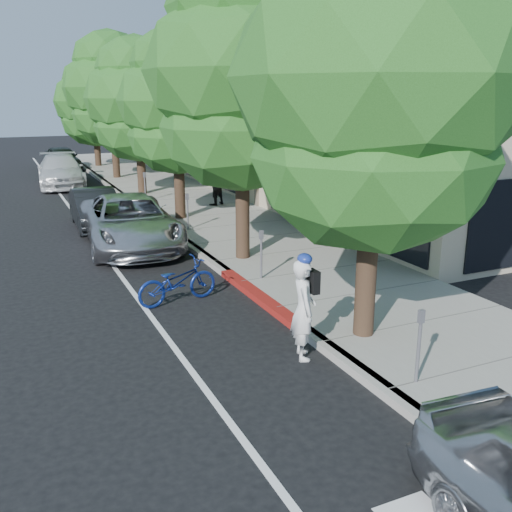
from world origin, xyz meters
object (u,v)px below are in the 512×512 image
street_tree_2 (176,103)px  pedestrian (214,184)px  dark_suv_far (62,158)px  street_tree_5 (94,102)px  street_tree_4 (111,90)px  white_pickup (61,171)px  street_tree_0 (377,84)px  bicycle (177,282)px  street_tree_3 (138,100)px  silver_suv (130,222)px  street_tree_1 (242,75)px  cyclist (304,309)px  dark_sedan (95,209)px

street_tree_2 → pedestrian: 4.35m
street_tree_2 → dark_suv_far: bearing=97.1°
street_tree_5 → dark_suv_far: size_ratio=1.62×
street_tree_4 → white_pickup: (-3.10, -1.04, -4.10)m
street_tree_5 → white_pickup: (-3.10, -7.04, -3.36)m
street_tree_0 → bicycle: 6.23m
street_tree_3 → silver_suv: size_ratio=1.25×
street_tree_1 → white_pickup: bearing=100.4°
street_tree_3 → dark_suv_far: 12.75m
street_tree_2 → cyclist: 12.70m
street_tree_1 → dark_sedan: size_ratio=1.99×
street_tree_0 → street_tree_3: 18.01m
street_tree_0 → white_pickup: bearing=97.7°
street_tree_4 → pedestrian: (2.08, -10.11, -3.85)m
street_tree_1 → cyclist: size_ratio=4.49×
street_tree_3 → dark_suv_far: street_tree_3 is taller
street_tree_5 → cyclist: 30.35m
dark_sedan → street_tree_2: bearing=-3.1°
street_tree_2 → street_tree_5: street_tree_2 is taller
street_tree_0 → dark_suv_far: size_ratio=1.85×
dark_sedan → white_pickup: size_ratio=0.76×
street_tree_0 → street_tree_1: (0.00, 6.00, 0.31)m
white_pickup → dark_suv_far: white_pickup is taller
street_tree_0 → dark_suv_far: (-2.25, 30.00, -4.12)m
dark_sedan → bicycle: bearing=-85.7°
street_tree_4 → dark_sedan: 12.85m
street_tree_3 → cyclist: street_tree_3 is taller
street_tree_3 → dark_suv_far: (-2.25, 12.00, -3.67)m
white_pickup → street_tree_1: bearing=-75.9°
street_tree_1 → pedestrian: bearing=75.2°
street_tree_5 → street_tree_2: bearing=-90.0°
bicycle → street_tree_3: bearing=-20.0°
street_tree_4 → street_tree_3: bearing=-90.0°
street_tree_1 → white_pickup: (-3.10, 16.96, -4.37)m
street_tree_3 → street_tree_4: (0.00, 6.00, 0.50)m
street_tree_4 → street_tree_1: bearing=-90.0°
street_tree_1 → silver_suv: size_ratio=1.45×
cyclist → silver_suv: size_ratio=0.32×
street_tree_1 → street_tree_2: street_tree_1 is taller
street_tree_3 → white_pickup: street_tree_3 is taller
pedestrian → white_pickup: bearing=-82.9°
street_tree_0 → silver_suv: street_tree_0 is taller
cyclist → bicycle: size_ratio=0.95×
dark_suv_far → pedestrian: bearing=-80.6°
street_tree_3 → cyclist: bearing=-94.6°
street_tree_0 → silver_suv: (-2.56, 9.07, -4.05)m
street_tree_3 → bicycle: size_ratio=3.69×
street_tree_3 → pedestrian: (2.08, -4.11, -3.36)m
white_pickup → dark_suv_far: bearing=86.8°
pedestrian → dark_suv_far: bearing=-97.6°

